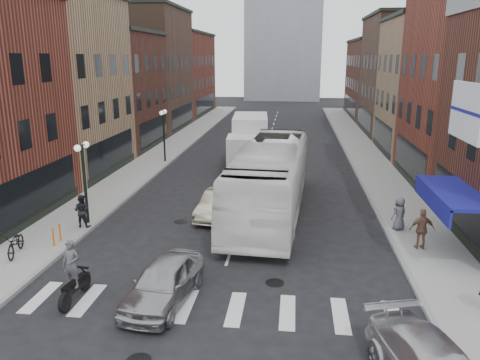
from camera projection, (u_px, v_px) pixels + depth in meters
name	position (u px, v px, depth m)	size (l,w,h in m)	color
ground	(225.00, 268.00, 18.37)	(160.00, 160.00, 0.00)	black
sidewalk_left	(165.00, 152.00, 40.43)	(3.00, 74.00, 0.15)	gray
sidewalk_right	(366.00, 156.00, 38.52)	(3.00, 74.00, 0.15)	gray
curb_left	(182.00, 153.00, 40.28)	(0.20, 74.00, 0.16)	gray
curb_right	(348.00, 157.00, 38.70)	(0.20, 74.00, 0.16)	gray
crosswalk_stripes	(212.00, 308.00, 15.49)	(12.00, 2.20, 0.01)	silver
bldg_left_mid_a	(37.00, 85.00, 31.92)	(10.30, 10.20, 12.30)	#9A7655
bldg_left_mid_b	(98.00, 90.00, 41.78)	(10.30, 10.20, 10.30)	#4A221A
bldg_left_far_a	(137.00, 69.00, 51.95)	(10.30, 12.20, 13.30)	#483224
bldg_left_far_b	(170.00, 74.00, 65.65)	(10.30, 16.20, 11.30)	maroon
bldg_right_mid_b	(448.00, 87.00, 38.28)	(10.30, 10.20, 11.30)	#9A7655
bldg_right_far_a	(416.00, 75.00, 48.71)	(10.30, 12.20, 12.30)	#483224
bldg_right_far_b	(390.00, 79.00, 62.41)	(10.30, 16.20, 10.30)	#4A221A
awning_blue	(449.00, 194.00, 19.09)	(1.80, 5.00, 0.78)	navy
billboard_sign	(469.00, 113.00, 16.31)	(1.52, 3.00, 3.70)	black
streetlamp_near	(84.00, 168.00, 22.29)	(0.32, 1.22, 4.11)	black
streetlamp_far	(164.00, 126.00, 35.74)	(0.32, 1.22, 4.11)	black
bike_rack	(57.00, 235.00, 20.33)	(0.08, 0.68, 0.80)	#D8590C
box_truck	(249.00, 142.00, 35.40)	(2.97, 8.56, 3.66)	silver
motorcycle_rider	(73.00, 273.00, 15.65)	(0.64, 2.17, 2.21)	black
transit_bus	(270.00, 179.00, 24.45)	(3.13, 13.38, 3.73)	white
sedan_left_near	(164.00, 282.00, 15.67)	(1.74, 4.32, 1.47)	#A4A4A8
sedan_left_far	(218.00, 204.00, 24.10)	(1.43, 4.11, 1.35)	beige
parked_bicycle	(16.00, 243.00, 19.17)	(0.65, 1.88, 0.99)	black
ped_left_solo	(82.00, 211.00, 22.24)	(0.77, 0.45, 1.59)	black
ped_right_b	(422.00, 229.00, 19.65)	(1.03, 0.52, 1.76)	brown
ped_right_c	(399.00, 213.00, 21.88)	(0.77, 0.50, 1.57)	#53555A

